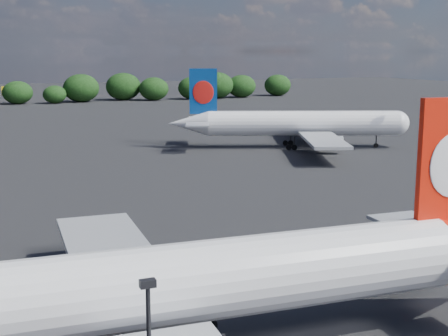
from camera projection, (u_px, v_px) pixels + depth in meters
name	position (u px, v px, depth m)	size (l,w,h in m)	color
qantas_airliner	(202.00, 283.00, 33.57)	(42.35, 40.25, 13.83)	white
china_southern_airliner	(294.00, 124.00, 107.54)	(40.27, 38.75, 13.64)	white
billboard_yellow	(10.00, 91.00, 199.75)	(5.00, 0.30, 5.50)	gold
horizon_treeline	(29.00, 91.00, 199.19)	(209.95, 15.37, 9.30)	black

